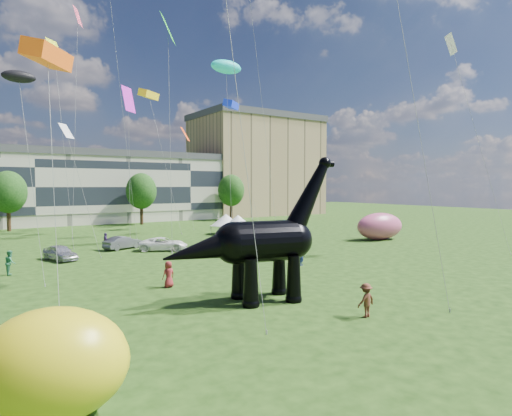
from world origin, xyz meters
TOP-DOWN VIEW (x-y plane):
  - ground at (0.00, 0.00)m, footprint 220.00×220.00m
  - terrace_row at (-8.00, 62.00)m, footprint 78.00×11.00m
  - apartment_block at (40.00, 65.00)m, footprint 28.00×18.00m
  - tree_mid_left at (-12.00, 53.00)m, footprint 5.20×5.20m
  - tree_mid_right at (8.00, 53.00)m, footprint 5.20×5.20m
  - tree_far_right at (26.00, 53.00)m, footprint 5.20×5.20m
  - dinosaur_sculpture at (-2.73, 0.98)m, footprint 10.83×3.89m
  - car_silver at (-10.02, 22.11)m, footprint 2.78×4.40m
  - car_grey at (-3.29, 25.86)m, footprint 4.41×2.90m
  - car_white at (-0.09, 22.48)m, footprint 5.42×4.30m
  - car_dark at (8.20, 22.08)m, footprint 4.39×4.64m
  - gazebo_near at (12.58, 28.41)m, footprint 4.77×4.77m
  - gazebo_far at (12.83, 32.05)m, footprint 5.25×5.25m
  - inflatable_pink at (25.68, 15.98)m, footprint 7.03×4.04m
  - inflatable_yellow at (-14.73, -6.31)m, footprint 5.05×4.44m
  - visitors at (-2.07, 14.78)m, footprint 51.73×36.96m

SIDE VIEW (x-z plane):
  - ground at x=0.00m, z-range 0.00..0.00m
  - car_dark at x=8.20m, z-range 0.00..1.32m
  - car_white at x=-0.09m, z-range 0.00..1.37m
  - car_grey at x=-3.29m, z-range 0.00..1.37m
  - car_silver at x=-10.02m, z-range 0.00..1.40m
  - visitors at x=-2.07m, z-range -0.05..1.81m
  - inflatable_yellow at x=-14.73m, z-range 0.00..3.25m
  - inflatable_pink at x=25.68m, z-range 0.00..3.36m
  - gazebo_far at x=12.83m, z-range 0.57..3.38m
  - gazebo_near at x=12.58m, z-range 0.58..3.45m
  - dinosaur_sculpture at x=-2.73m, z-range -1.08..7.74m
  - terrace_row at x=-8.00m, z-range 0.00..12.00m
  - tree_mid_left at x=-12.00m, z-range 1.57..11.01m
  - tree_mid_right at x=8.00m, z-range 1.57..11.01m
  - tree_far_right at x=26.00m, z-range 1.57..11.01m
  - apartment_block at x=40.00m, z-range 0.00..22.00m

